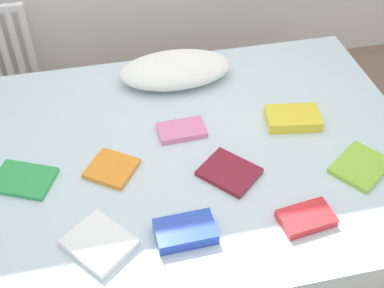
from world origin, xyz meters
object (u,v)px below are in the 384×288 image
object	(u,v)px
textbook_red	(306,218)
textbook_pink	(182,130)
textbook_lime	(361,166)
textbook_blue	(185,231)
bed	(194,188)
textbook_maroon	(229,172)
textbook_yellow	(293,118)
pillow	(175,70)
textbook_orange	(112,169)
textbook_white	(99,243)
textbook_green	(23,180)

from	to	relation	value
textbook_red	textbook_pink	size ratio (longest dim) A/B	0.96
textbook_lime	textbook_blue	world-z (taller)	textbook_blue
bed	textbook_maroon	world-z (taller)	textbook_maroon
textbook_pink	textbook_yellow	bearing A→B (deg)	-6.64
bed	pillow	distance (m)	0.60
textbook_blue	textbook_orange	bearing A→B (deg)	118.81
pillow	textbook_blue	xyz separation A→B (m)	(-0.15, -0.96, -0.04)
textbook_blue	textbook_yellow	bearing A→B (deg)	38.70
pillow	textbook_blue	distance (m)	0.97
textbook_lime	textbook_orange	xyz separation A→B (m)	(-1.01, 0.21, 0.00)
textbook_pink	textbook_maroon	bearing A→B (deg)	-66.85
bed	textbook_pink	world-z (taller)	textbook_pink
textbook_white	textbook_green	distance (m)	0.47
textbook_lime	textbook_yellow	world-z (taller)	textbook_yellow
textbook_white	textbook_red	bearing A→B (deg)	47.40
pillow	textbook_orange	xyz separation A→B (m)	(-0.38, -0.57, -0.05)
textbook_orange	textbook_yellow	bearing A→B (deg)	-46.20
textbook_yellow	textbook_maroon	xyz separation A→B (m)	(-0.37, -0.25, -0.01)
textbook_green	textbook_pink	xyz separation A→B (m)	(0.68, 0.15, 0.00)
bed	textbook_yellow	size ratio (longest dim) A/B	8.29
textbook_white	textbook_blue	xyz separation A→B (m)	(0.31, -0.02, 0.01)
bed	textbook_blue	xyz separation A→B (m)	(-0.13, -0.44, 0.28)
textbook_yellow	textbook_orange	distance (m)	0.85
pillow	textbook_maroon	bearing A→B (deg)	-82.77
pillow	textbook_lime	xyz separation A→B (m)	(0.63, -0.78, -0.05)
textbook_red	textbook_pink	xyz separation A→B (m)	(-0.35, 0.59, -0.00)
textbook_lime	textbook_yellow	xyz separation A→B (m)	(-0.17, 0.34, 0.01)
textbook_red	textbook_orange	bearing A→B (deg)	141.14
textbook_orange	textbook_maroon	xyz separation A→B (m)	(0.47, -0.12, 0.00)
textbook_lime	pillow	bearing A→B (deg)	93.34
textbook_lime	textbook_pink	size ratio (longest dim) A/B	1.11
textbook_yellow	textbook_red	size ratio (longest dim) A/B	1.20
bed	textbook_blue	size ratio (longest dim) A/B	9.15
textbook_maroon	textbook_yellow	bearing A→B (deg)	83.11
textbook_maroon	textbook_red	bearing A→B (deg)	-5.14
pillow	textbook_green	world-z (taller)	pillow
textbook_yellow	textbook_orange	xyz separation A→B (m)	(-0.84, -0.13, -0.01)
textbook_orange	textbook_white	bearing A→B (deg)	-157.47
bed	textbook_white	bearing A→B (deg)	-136.38
bed	textbook_maroon	size ratio (longest dim) A/B	9.17
textbook_yellow	textbook_pink	distance (m)	0.51
textbook_lime	textbook_red	xyz separation A→B (m)	(-0.32, -0.21, 0.01)
textbook_white	textbook_green	xyz separation A→B (m)	(-0.27, 0.38, -0.01)
pillow	textbook_green	size ratio (longest dim) A/B	2.34
pillow	textbook_yellow	distance (m)	0.64
pillow	textbook_blue	world-z (taller)	pillow
textbook_blue	textbook_maroon	xyz separation A→B (m)	(0.24, 0.26, -0.01)
textbook_green	textbook_red	size ratio (longest dim) A/B	1.18
textbook_white	textbook_green	size ratio (longest dim) A/B	0.95
pillow	textbook_red	bearing A→B (deg)	-72.91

